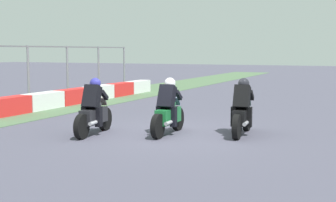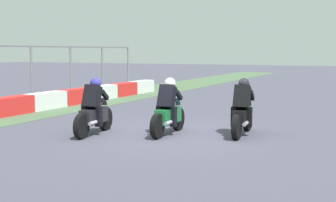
# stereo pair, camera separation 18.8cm
# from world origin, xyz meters

# --- Properties ---
(ground_plane) EXTENTS (120.00, 120.00, 0.00)m
(ground_plane) POSITION_xyz_m (0.00, 0.00, 0.00)
(ground_plane) COLOR #484657
(rider_lane_a) EXTENTS (2.04, 0.55, 1.51)m
(rider_lane_a) POSITION_xyz_m (0.71, -1.76, 0.62)
(rider_lane_a) COLOR black
(rider_lane_a) RESTS_ON ground_plane
(rider_lane_b) EXTENTS (2.04, 0.55, 1.51)m
(rider_lane_b) POSITION_xyz_m (-0.01, 0.06, 0.62)
(rider_lane_b) COLOR black
(rider_lane_b) RESTS_ON ground_plane
(rider_lane_c) EXTENTS (2.04, 0.58, 1.51)m
(rider_lane_c) POSITION_xyz_m (-0.85, 1.86, 0.62)
(rider_lane_c) COLOR black
(rider_lane_c) RESTS_ON ground_plane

